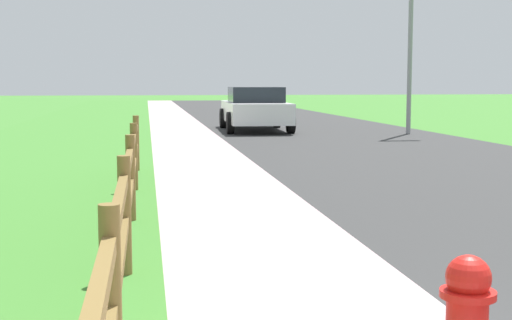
{
  "coord_description": "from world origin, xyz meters",
  "views": [
    {
      "loc": [
        -2.12,
        -2.49,
        1.62
      ],
      "look_at": [
        -0.52,
        8.02,
        0.46
      ],
      "focal_mm": 50.54,
      "sensor_mm": 36.0,
      "label": 1
    }
  ],
  "objects": [
    {
      "name": "street_lamp",
      "position": [
        6.03,
        18.87,
        3.81
      ],
      "size": [
        1.17,
        0.2,
        6.42
      ],
      "color": "gray",
      "rests_on": "ground"
    },
    {
      "name": "road_asphalt",
      "position": [
        3.5,
        27.0,
        0.0
      ],
      "size": [
        7.0,
        66.0,
        0.01
      ],
      "primitive_type": "cube",
      "color": "#323232",
      "rests_on": "ground"
    },
    {
      "name": "parked_suv_white",
      "position": [
        1.45,
        21.15,
        0.73
      ],
      "size": [
        2.23,
        4.83,
        1.45
      ],
      "color": "white",
      "rests_on": "ground"
    },
    {
      "name": "grass_verge",
      "position": [
        -4.5,
        27.0,
        0.01
      ],
      "size": [
        5.0,
        66.0,
        0.0
      ],
      "primitive_type": "cube",
      "color": "#3F7F2E",
      "rests_on": "ground"
    },
    {
      "name": "rail_fence",
      "position": [
        -2.31,
        4.72,
        0.59
      ],
      "size": [
        0.11,
        12.08,
        1.01
      ],
      "color": "brown",
      "rests_on": "ground"
    },
    {
      "name": "curb_concrete",
      "position": [
        -3.0,
        27.0,
        0.0
      ],
      "size": [
        6.0,
        66.0,
        0.01
      ],
      "primitive_type": "cube",
      "color": "#BB9CA0",
      "rests_on": "ground"
    },
    {
      "name": "ground_plane",
      "position": [
        0.0,
        25.0,
        0.0
      ],
      "size": [
        120.0,
        120.0,
        0.0
      ],
      "primitive_type": "plane",
      "color": "#3F7F2E"
    }
  ]
}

